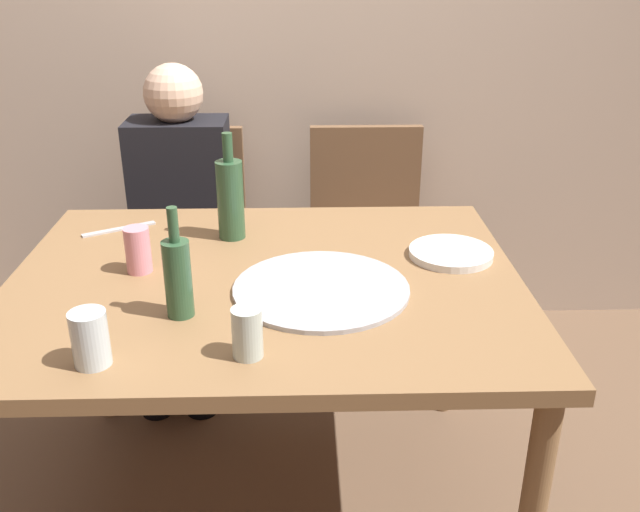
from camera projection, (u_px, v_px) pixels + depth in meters
ground_plane at (273, 502)px, 2.10m from camera, size 8.00×8.00×0.00m
back_wall at (274, 13)px, 2.69m from camera, size 6.00×0.10×2.60m
dining_table at (266, 304)px, 1.83m from camera, size 1.32×1.04×0.76m
pizza_tray at (321, 289)px, 1.72m from camera, size 0.44×0.44×0.01m
wine_bottle at (178, 276)px, 1.57m from camera, size 0.06×0.06×0.26m
beer_bottle at (230, 198)px, 1.99m from camera, size 0.08×0.08×0.31m
tumbler_near at (247, 333)px, 1.43m from camera, size 0.06×0.06×0.11m
tumbler_far at (90, 339)px, 1.40m from camera, size 0.08×0.08×0.12m
soda_can at (138, 250)px, 1.80m from camera, size 0.07×0.07×0.12m
plate_stack at (451, 253)px, 1.91m from camera, size 0.23×0.23×0.02m
table_knife at (119, 229)px, 2.09m from camera, size 0.20×0.12×0.01m
chair_left at (188, 232)px, 2.72m from camera, size 0.44×0.44×0.90m
chair_right at (367, 230)px, 2.74m from camera, size 0.44×0.44×0.90m
guest_in_sweater at (179, 215)px, 2.53m from camera, size 0.36×0.56×1.17m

